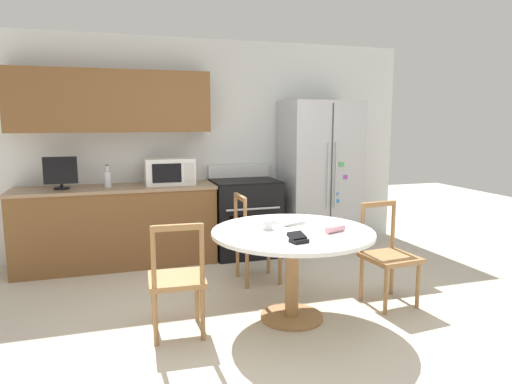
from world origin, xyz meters
TOP-DOWN VIEW (x-y plane):
  - ground_plane at (0.00, 0.00)m, footprint 14.00×14.00m
  - back_wall at (-0.30, 2.59)m, footprint 5.20×0.44m
  - kitchen_counter at (-1.12, 2.29)m, footprint 2.19×0.64m
  - refrigerator at (1.34, 2.24)m, footprint 0.90×0.72m
  - oven_range at (0.38, 2.26)m, footprint 0.78×0.68m
  - microwave at (-0.51, 2.31)m, footprint 0.55×0.38m
  - countertop_tv at (-1.67, 2.26)m, footprint 0.34×0.16m
  - counter_bottle at (-1.20, 2.27)m, footprint 0.08×0.08m
  - dining_table at (0.24, 0.36)m, footprint 1.32×1.32m
  - dining_chair_right at (1.17, 0.41)m, footprint 0.46×0.46m
  - dining_chair_far at (0.21, 1.30)m, footprint 0.42×0.42m
  - dining_chair_left at (-0.70, 0.35)m, footprint 0.44×0.44m
  - candle_glass at (0.05, 0.46)m, footprint 0.09×0.09m
  - folded_napkin at (0.54, 0.20)m, footprint 0.19×0.12m
  - wallet at (0.14, 0.01)m, footprint 0.14×0.15m
  - mail_stack at (0.28, 0.65)m, footprint 0.30×0.35m

SIDE VIEW (x-z plane):
  - ground_plane at x=0.00m, z-range 0.00..0.00m
  - dining_chair_right at x=1.17m, z-range -0.02..0.89m
  - dining_chair_far at x=0.21m, z-range -0.02..0.89m
  - dining_chair_left at x=-0.70m, z-range -0.02..0.89m
  - kitchen_counter at x=-1.12m, z-range 0.00..0.90m
  - oven_range at x=0.38m, z-range -0.07..1.01m
  - dining_table at x=0.24m, z-range 0.25..1.00m
  - mail_stack at x=0.28m, z-range 0.75..0.78m
  - folded_napkin at x=0.54m, z-range 0.75..0.80m
  - wallet at x=0.14m, z-range 0.74..0.81m
  - candle_glass at x=0.05m, z-range 0.75..0.83m
  - refrigerator at x=1.34m, z-range 0.00..1.87m
  - counter_bottle at x=-1.20m, z-range 0.87..1.12m
  - microwave at x=-0.51m, z-range 0.90..1.20m
  - countertop_tv at x=-1.67m, z-range 0.91..1.26m
  - back_wall at x=-0.30m, z-range 0.15..2.75m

